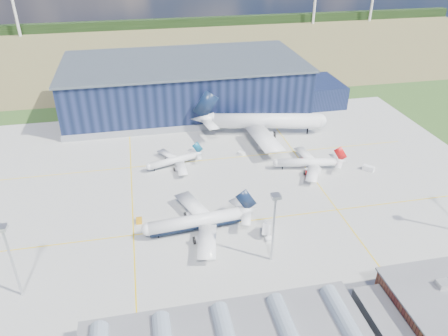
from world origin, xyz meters
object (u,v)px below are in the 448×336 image
airliner_red (307,159)px  gse_cart_b (241,153)px  light_mast_center (274,217)px  car_b (435,280)px  gse_van_b (368,168)px  airliner_navy (195,215)px  light_mast_west (9,250)px  airliner_widebody (266,114)px  gse_van_a (313,171)px  airstair (267,231)px  gse_tug_b (139,221)px  gse_cart_a (281,162)px  airliner_regional (173,158)px  car_a (410,284)px  hangar (190,87)px

airliner_red → gse_cart_b: size_ratio=10.17×
light_mast_center → car_b: bearing=-23.2°
gse_van_b → car_b: size_ratio=1.28×
airliner_navy → airliner_red: airliner_navy is taller
gse_cart_b → light_mast_west: bearing=-177.5°
airliner_widebody → gse_van_a: airliner_widebody is taller
airstair → car_b: size_ratio=1.55×
light_mast_west → airliner_navy: bearing=19.8°
airliner_navy → gse_cart_b: airliner_navy is taller
airliner_red → gse_tug_b: bearing=28.9°
gse_cart_a → airstair: airstair is taller
airliner_regional → gse_van_a: size_ratio=4.22×
light_mast_west → airliner_red: light_mast_west is taller
light_mast_center → gse_van_a: (30.75, 45.13, -14.09)m
gse_van_b → car_a: (-19.50, -61.22, -0.50)m
light_mast_center → airliner_red: size_ratio=0.76×
gse_van_a → gse_cart_b: bearing=33.6°
light_mast_west → gse_cart_a: size_ratio=7.61×
airliner_regional → car_b: 103.40m
gse_tug_b → airliner_regional: bearing=68.9°
airliner_widebody → airliner_regional: airliner_widebody is taller
airliner_widebody → car_b: airliner_widebody is taller
light_mast_center → gse_tug_b: 48.66m
hangar → gse_van_a: hangar is taller
light_mast_center → light_mast_west: bearing=180.0°
light_mast_center → airliner_widebody: (22.85, 85.00, -5.07)m
gse_van_a → gse_cart_a: 14.82m
gse_van_a → airliner_navy: bearing=103.9°
airliner_regional → light_mast_center: bearing=92.9°
car_a → gse_van_a: bearing=-12.3°
gse_cart_a → gse_van_b: 35.27m
airliner_navy → airliner_regional: (-2.91, 44.28, -2.11)m
light_mast_west → gse_cart_b: (76.85, 66.86, -14.79)m
gse_van_a → gse_cart_a: bearing=26.2°
gse_cart_a → gse_cart_b: 17.73m
airliner_widebody → gse_van_b: (31.01, -41.78, -9.33)m
airliner_regional → light_mast_west: bearing=35.6°
light_mast_center → airliner_widebody: bearing=75.0°
light_mast_west → airliner_widebody: size_ratio=0.36×
hangar → gse_van_b: 102.45m
airliner_red → airliner_widebody: size_ratio=0.48×
airliner_regional → gse_cart_b: (29.84, 4.58, -3.57)m
gse_tug_b → car_b: 91.63m
gse_van_a → car_b: gse_van_a is taller
gse_tug_b → gse_van_a: bearing=16.8°
gse_cart_b → car_b: gse_cart_b is taller
airliner_regional → gse_van_b: (76.86, -19.06, -3.18)m
airliner_red → gse_tug_b: (-67.47, -22.60, -4.33)m
airliner_navy → gse_tug_b: size_ratio=13.53×
airliner_red → gse_van_b: bearing=176.5°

